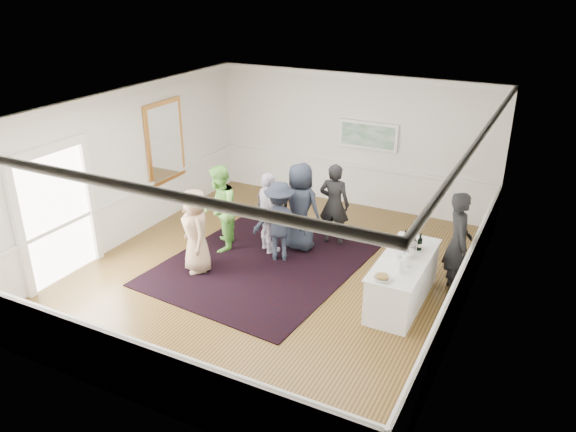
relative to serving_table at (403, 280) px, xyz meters
The scene contains 23 objects.
floor 2.52m from the serving_table, behind, with size 8.00×8.00×0.00m, color brown.
ceiling 3.73m from the serving_table, behind, with size 7.00×8.00×0.02m, color white.
wall_left 6.10m from the serving_table, behind, with size 0.02×8.00×3.20m, color white.
wall_right 1.56m from the serving_table, ahead, with size 0.02×8.00×3.20m, color white.
wall_back 4.78m from the serving_table, 122.42° to the left, with size 7.00×0.02×3.20m, color white.
wall_front 4.93m from the serving_table, 121.26° to the right, with size 7.00×0.02×3.20m, color white.
wainscoting 2.49m from the serving_table, behind, with size 7.00×8.00×1.00m, color white, non-canonical shape.
mirror 6.21m from the serving_table, 168.48° to the left, with size 0.05×1.25×1.85m.
doorway 6.33m from the serving_table, 161.44° to the right, with size 0.10×1.78×2.56m.
landscape_painting 4.59m from the serving_table, 118.38° to the left, with size 1.44×0.06×0.66m.
area_rug 2.86m from the serving_table, behind, with size 3.41×4.47×0.02m, color black.
serving_table is the anchor object (origin of this frame).
bartender 1.19m from the serving_table, 47.70° to the left, with size 0.69×0.45×1.89m, color black.
guest_tan 3.91m from the serving_table, 169.98° to the right, with size 0.81×0.53×1.65m, color tan.
guest_green 3.97m from the serving_table, behind, with size 0.87×0.68×1.80m, color #77CC51.
guest_lilac 3.08m from the serving_table, 168.02° to the left, with size 1.00×0.42×1.70m, color silver.
guest_dark_a 2.71m from the serving_table, behind, with size 1.06×0.61×1.64m, color #1E2433.
guest_dark_b 2.58m from the serving_table, 140.77° to the left, with size 0.64×0.42×1.76m, color black.
guest_navy 2.75m from the serving_table, 157.01° to the left, with size 0.90×0.59×1.85m, color #1E2433.
wine_bottles 0.72m from the serving_table, 87.98° to the left, with size 0.35×0.22×0.31m.
juice_pitchers 0.60m from the serving_table, 90.14° to the right, with size 0.31×0.54×0.24m.
ice_bucket 0.55m from the serving_table, 79.71° to the left, with size 0.26×0.26×0.24m, color silver.
nut_bowl 0.98m from the serving_table, 97.89° to the right, with size 0.29×0.29×0.08m.
Camera 1 is at (4.54, -8.32, 5.30)m, focal length 35.00 mm.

